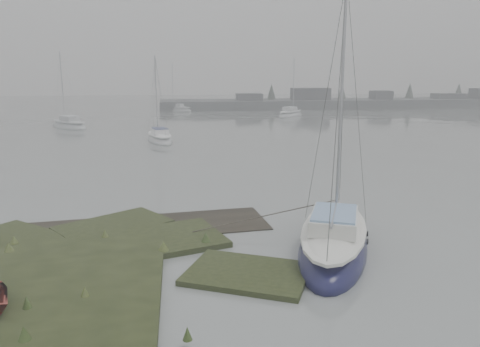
% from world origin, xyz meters
% --- Properties ---
extents(ground, '(160.00, 160.00, 0.00)m').
position_xyz_m(ground, '(0.00, 30.00, 0.00)').
color(ground, slate).
rests_on(ground, ground).
extents(far_shoreline, '(60.00, 8.00, 4.15)m').
position_xyz_m(far_shoreline, '(26.84, 61.90, 0.85)').
color(far_shoreline, '#4C4F51').
rests_on(far_shoreline, ground).
extents(sailboat_main, '(4.64, 7.11, 9.57)m').
position_xyz_m(sailboat_main, '(3.63, 0.99, 0.30)').
color(sailboat_main, '#101034').
rests_on(sailboat_main, ground).
extents(sailboat_white, '(3.08, 5.81, 7.81)m').
position_xyz_m(sailboat_white, '(-2.98, 27.13, 0.24)').
color(sailboat_white, silver).
rests_on(sailboat_white, ground).
extents(sailboat_far_a, '(5.43, 5.93, 8.57)m').
position_xyz_m(sailboat_far_a, '(-12.90, 38.50, 0.27)').
color(sailboat_far_a, silver).
rests_on(sailboat_far_a, ground).
extents(sailboat_far_b, '(5.24, 5.80, 8.34)m').
position_xyz_m(sailboat_far_b, '(13.62, 48.15, 0.26)').
color(sailboat_far_b, '#B9BEC2').
rests_on(sailboat_far_b, ground).
extents(sailboat_far_c, '(5.27, 4.96, 7.70)m').
position_xyz_m(sailboat_far_c, '(-1.42, 58.59, 0.24)').
color(sailboat_far_c, '#A1A6AA').
rests_on(sailboat_far_c, ground).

